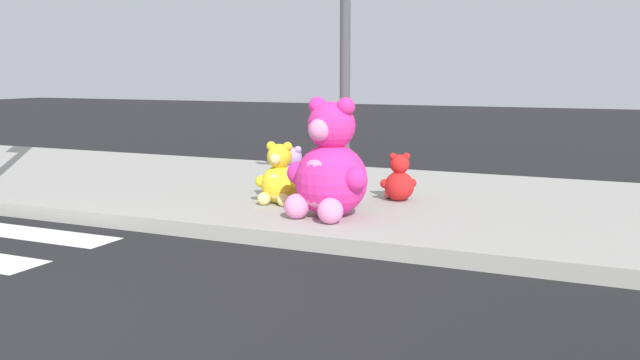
% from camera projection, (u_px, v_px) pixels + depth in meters
% --- Properties ---
extents(sidewalk, '(28.00, 4.40, 0.15)m').
position_uv_depth(sidewalk, '(294.00, 194.00, 8.62)').
color(sidewalk, '#9E9B93').
rests_on(sidewalk, ground_plane).
extents(sign_pole, '(0.56, 0.11, 3.20)m').
position_uv_depth(sign_pole, '(345.00, 46.00, 7.22)').
color(sign_pole, '#4C4C51').
rests_on(sign_pole, sidewalk).
extents(plush_pink_large, '(0.91, 0.83, 1.19)m').
position_uv_depth(plush_pink_large, '(329.00, 169.00, 6.85)').
color(plush_pink_large, '#F22D93').
rests_on(plush_pink_large, sidewalk).
extents(plush_lavender, '(0.44, 0.39, 0.57)m').
position_uv_depth(plush_lavender, '(292.00, 174.00, 8.21)').
color(plush_lavender, '#B28CD8').
rests_on(plush_lavender, sidewalk).
extents(plush_red, '(0.38, 0.39, 0.54)m').
position_uv_depth(plush_red, '(399.00, 181.00, 7.76)').
color(plush_red, red).
rests_on(plush_red, sidewalk).
extents(plush_yellow, '(0.52, 0.47, 0.68)m').
position_uv_depth(plush_yellow, '(279.00, 179.00, 7.58)').
color(plush_yellow, yellow).
rests_on(plush_yellow, sidewalk).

